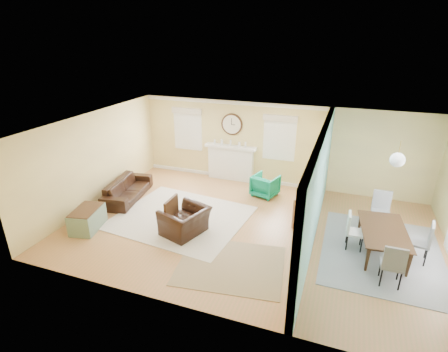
% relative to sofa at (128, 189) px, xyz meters
% --- Properties ---
extents(floor, '(9.00, 9.00, 0.00)m').
position_rel_sofa_xyz_m(floor, '(3.88, -0.46, -0.29)').
color(floor, '#A57743').
rests_on(floor, ground).
extents(wall_back, '(9.00, 0.02, 2.60)m').
position_rel_sofa_xyz_m(wall_back, '(3.88, 2.54, 1.01)').
color(wall_back, tan).
rests_on(wall_back, ground).
extents(wall_front, '(9.00, 0.02, 2.60)m').
position_rel_sofa_xyz_m(wall_front, '(3.88, -3.46, 1.01)').
color(wall_front, tan).
rests_on(wall_front, ground).
extents(wall_left, '(0.02, 6.00, 2.60)m').
position_rel_sofa_xyz_m(wall_left, '(-0.62, -0.46, 1.01)').
color(wall_left, tan).
rests_on(wall_left, ground).
extents(ceiling, '(9.00, 6.00, 0.02)m').
position_rel_sofa_xyz_m(ceiling, '(3.88, -0.46, 2.31)').
color(ceiling, white).
rests_on(ceiling, wall_back).
extents(partition, '(0.17, 6.00, 2.60)m').
position_rel_sofa_xyz_m(partition, '(5.39, -0.18, 1.07)').
color(partition, tan).
rests_on(partition, ground).
extents(fireplace, '(1.70, 0.30, 1.17)m').
position_rel_sofa_xyz_m(fireplace, '(2.38, 2.42, 0.31)').
color(fireplace, white).
rests_on(fireplace, ground).
extents(wall_clock, '(0.70, 0.07, 0.70)m').
position_rel_sofa_xyz_m(wall_clock, '(2.38, 2.51, 1.56)').
color(wall_clock, '#442816').
rests_on(wall_clock, wall_back).
extents(window_left, '(1.05, 0.13, 1.42)m').
position_rel_sofa_xyz_m(window_left, '(0.83, 2.49, 1.37)').
color(window_left, white).
rests_on(window_left, wall_back).
extents(window_right, '(1.05, 0.13, 1.42)m').
position_rel_sofa_xyz_m(window_right, '(3.93, 2.49, 1.37)').
color(window_right, white).
rests_on(window_right, wall_back).
extents(pendant, '(0.30, 0.30, 0.55)m').
position_rel_sofa_xyz_m(pendant, '(6.88, -0.46, 1.91)').
color(pendant, gold).
rests_on(pendant, ceiling).
extents(rug_cream, '(3.56, 3.17, 0.02)m').
position_rel_sofa_xyz_m(rug_cream, '(2.00, -0.55, -0.28)').
color(rug_cream, beige).
rests_on(rug_cream, floor).
extents(rug_jute, '(2.41, 2.07, 0.01)m').
position_rel_sofa_xyz_m(rug_jute, '(3.91, -2.04, -0.28)').
color(rug_jute, '#9F8260').
rests_on(rug_jute, floor).
extents(rug_grey, '(2.53, 3.16, 0.01)m').
position_rel_sofa_xyz_m(rug_grey, '(6.93, -0.46, -0.28)').
color(rug_grey, gray).
rests_on(rug_grey, floor).
extents(sofa, '(1.08, 2.08, 0.58)m').
position_rel_sofa_xyz_m(sofa, '(0.00, 0.00, 0.00)').
color(sofa, black).
rests_on(sofa, floor).
extents(eames_chair, '(1.18, 1.27, 0.67)m').
position_rel_sofa_xyz_m(eames_chair, '(2.46, -1.21, 0.05)').
color(eames_chair, black).
rests_on(eames_chair, floor).
extents(green_chair, '(0.86, 0.88, 0.65)m').
position_rel_sofa_xyz_m(green_chair, '(3.77, 1.56, 0.04)').
color(green_chair, '#03683F').
rests_on(green_chair, floor).
extents(trunk, '(0.76, 1.03, 0.54)m').
position_rel_sofa_xyz_m(trunk, '(0.07, -1.83, -0.02)').
color(trunk, slate).
rests_on(trunk, floor).
extents(credenza, '(0.48, 1.42, 0.80)m').
position_rel_sofa_xyz_m(credenza, '(5.09, 0.62, 0.11)').
color(credenza, '#A86C3D').
rests_on(credenza, floor).
extents(tv, '(0.18, 1.06, 0.61)m').
position_rel_sofa_xyz_m(tv, '(5.07, 0.62, 0.82)').
color(tv, black).
rests_on(tv, credenza).
extents(garden_stool, '(0.36, 0.36, 0.53)m').
position_rel_sofa_xyz_m(garden_stool, '(5.16, -0.31, -0.02)').
color(garden_stool, white).
rests_on(garden_stool, floor).
extents(potted_plant, '(0.45, 0.46, 0.39)m').
position_rel_sofa_xyz_m(potted_plant, '(5.16, -0.31, 0.44)').
color(potted_plant, '#337F33').
rests_on(potted_plant, garden_stool).
extents(dining_table, '(1.10, 1.77, 0.59)m').
position_rel_sofa_xyz_m(dining_table, '(6.93, -0.46, 0.01)').
color(dining_table, '#442816').
rests_on(dining_table, floor).
extents(dining_chair_n, '(0.43, 0.43, 0.98)m').
position_rel_sofa_xyz_m(dining_chair_n, '(6.89, 0.62, 0.29)').
color(dining_chair_n, gray).
rests_on(dining_chair_n, floor).
extents(dining_chair_s, '(0.41, 0.41, 0.92)m').
position_rel_sofa_xyz_m(dining_chair_s, '(7.00, -1.52, 0.25)').
color(dining_chair_s, gray).
rests_on(dining_chair_s, floor).
extents(dining_chair_w, '(0.39, 0.39, 0.86)m').
position_rel_sofa_xyz_m(dining_chair_w, '(6.32, -0.47, 0.21)').
color(dining_chair_w, white).
rests_on(dining_chair_w, floor).
extents(dining_chair_e, '(0.48, 0.48, 0.94)m').
position_rel_sofa_xyz_m(dining_chair_e, '(7.60, -0.50, 0.26)').
color(dining_chair_e, gray).
rests_on(dining_chair_e, floor).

